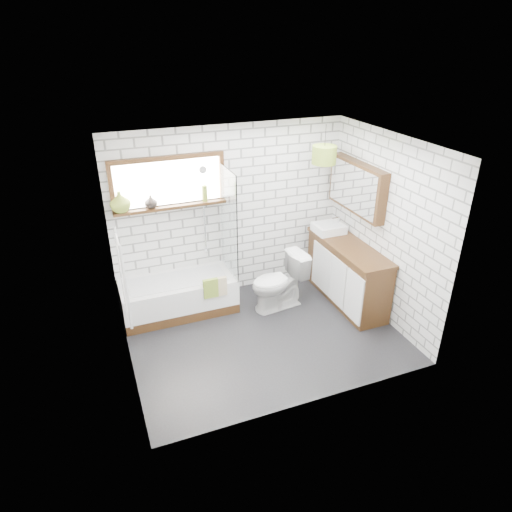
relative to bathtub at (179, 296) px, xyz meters
name	(u,v)px	position (x,y,z in m)	size (l,w,h in m)	color
floor	(264,335)	(0.91, -0.95, -0.26)	(3.40, 2.60, 0.01)	black
ceiling	(266,144)	(0.91, -0.95, 2.25)	(3.40, 2.60, 0.01)	white
wall_back	(230,213)	(0.91, 0.35, 1.00)	(3.40, 0.01, 2.50)	white
wall_front	(316,304)	(0.91, -2.26, 1.00)	(3.40, 0.01, 2.50)	white
wall_left	(118,274)	(-0.80, -0.95, 1.00)	(0.01, 2.60, 2.50)	white
wall_right	(384,229)	(2.61, -0.95, 1.00)	(0.01, 2.60, 2.50)	white
window	(169,183)	(0.06, 0.31, 1.55)	(1.52, 0.16, 0.68)	#331D0E
towel_radiator	(123,278)	(-0.75, -0.95, 0.95)	(0.06, 0.52, 1.00)	white
mirror_cabinet	(357,187)	(2.53, -0.35, 1.40)	(0.16, 1.20, 0.70)	#331D0E
shower_riser	(204,211)	(0.51, 0.31, 1.10)	(0.02, 0.02, 1.30)	silver
bathtub	(179,296)	(0.00, 0.00, 0.00)	(1.57, 0.69, 0.51)	white
shower_screen	(229,222)	(0.76, 0.00, 1.00)	(0.02, 0.72, 1.50)	white
towel_green	(211,288)	(0.38, -0.35, 0.23)	(0.20, 0.06, 0.28)	olive
towel_beige	(219,287)	(0.49, -0.35, 0.23)	(0.21, 0.05, 0.27)	tan
vanity	(347,273)	(2.35, -0.58, 0.20)	(0.51, 1.58, 0.90)	#331D0E
basin	(329,228)	(2.29, -0.08, 0.71)	(0.42, 0.37, 0.12)	white
tap	(339,222)	(2.45, -0.08, 0.79)	(0.03, 0.03, 0.17)	silver
toilet	(278,282)	(1.35, -0.40, 0.15)	(0.80, 0.46, 0.81)	white
vase_olive	(120,203)	(-0.59, 0.28, 1.36)	(0.26, 0.26, 0.27)	olive
vase_dark	(151,203)	(-0.21, 0.28, 1.31)	(0.17, 0.17, 0.17)	black
bottle	(205,195)	(0.52, 0.28, 1.34)	(0.07, 0.07, 0.22)	olive
pendant	(324,155)	(2.08, -0.17, 1.85)	(0.33, 0.33, 0.24)	olive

